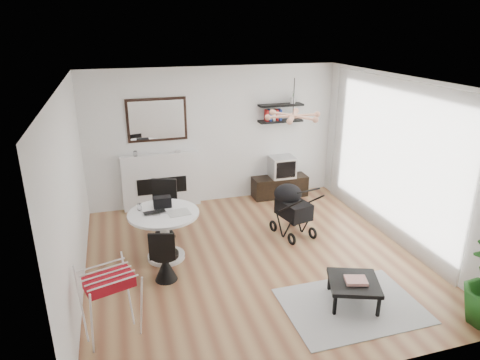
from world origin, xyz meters
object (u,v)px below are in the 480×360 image
object	(u,v)px
tv_console	(280,186)
crt_tv	(282,167)
drying_rack	(111,304)
stroller	(292,211)
dining_table	(165,228)
coffee_table	(354,283)
fireplace	(161,174)

from	to	relation	value
tv_console	crt_tv	xyz separation A→B (m)	(0.04, -0.00, 0.43)
drying_rack	stroller	distance (m)	3.54
tv_console	stroller	bearing A→B (deg)	-104.95
dining_table	coffee_table	size ratio (longest dim) A/B	1.33
stroller	coffee_table	distance (m)	2.07
tv_console	drying_rack	xyz separation A→B (m)	(-3.45, -3.52, 0.25)
tv_console	coffee_table	distance (m)	3.75
crt_tv	drying_rack	distance (m)	4.95
crt_tv	coffee_table	distance (m)	3.77
crt_tv	drying_rack	xyz separation A→B (m)	(-3.49, -3.51, -0.18)
fireplace	coffee_table	bearing A→B (deg)	-62.67
stroller	coffee_table	size ratio (longest dim) A/B	1.21
drying_rack	stroller	xyz separation A→B (m)	(3.01, 1.87, -0.05)
tv_console	coffee_table	bearing A→B (deg)	-96.86
fireplace	tv_console	xyz separation A→B (m)	(2.44, -0.13, -0.47)
crt_tv	stroller	bearing A→B (deg)	-106.21
crt_tv	stroller	size ratio (longest dim) A/B	0.51
fireplace	tv_console	size ratio (longest dim) A/B	1.88
tv_console	fireplace	bearing A→B (deg)	176.84
dining_table	stroller	distance (m)	2.21
tv_console	drying_rack	world-z (taller)	drying_rack
fireplace	crt_tv	size ratio (longest dim) A/B	4.36
stroller	crt_tv	bearing A→B (deg)	61.10
fireplace	drying_rack	bearing A→B (deg)	-105.42
crt_tv	drying_rack	world-z (taller)	drying_rack
coffee_table	tv_console	bearing A→B (deg)	83.14
dining_table	drying_rack	xyz separation A→B (m)	(-0.81, -1.64, -0.05)
fireplace	crt_tv	xyz separation A→B (m)	(2.48, -0.14, -0.04)
stroller	coffee_table	bearing A→B (deg)	-102.89
fireplace	drying_rack	world-z (taller)	fireplace
fireplace	tv_console	bearing A→B (deg)	-3.16
fireplace	tv_console	distance (m)	2.49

